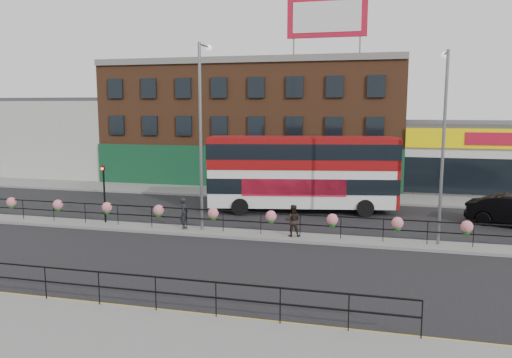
% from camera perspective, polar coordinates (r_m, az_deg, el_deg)
% --- Properties ---
extents(ground, '(120.00, 120.00, 0.00)m').
position_cam_1_polar(ground, '(25.68, -1.63, -6.47)').
color(ground, black).
rests_on(ground, ground).
extents(south_pavement, '(60.00, 4.00, 0.15)m').
position_cam_1_polar(south_pavement, '(15.12, -14.54, -17.31)').
color(south_pavement, slate).
rests_on(south_pavement, ground).
extents(north_pavement, '(60.00, 4.00, 0.15)m').
position_cam_1_polar(north_pavement, '(37.10, 3.36, -1.76)').
color(north_pavement, slate).
rests_on(north_pavement, ground).
extents(median, '(60.00, 1.60, 0.15)m').
position_cam_1_polar(median, '(25.66, -1.63, -6.31)').
color(median, slate).
rests_on(median, ground).
extents(yellow_line_inner, '(60.00, 0.10, 0.01)m').
position_cam_1_polar(yellow_line_inner, '(17.02, -10.73, -14.45)').
color(yellow_line_inner, gold).
rests_on(yellow_line_inner, ground).
extents(yellow_line_outer, '(60.00, 0.10, 0.01)m').
position_cam_1_polar(yellow_line_outer, '(16.87, -11.00, -14.67)').
color(yellow_line_outer, gold).
rests_on(yellow_line_outer, ground).
extents(brick_building, '(25.00, 12.21, 10.30)m').
position_cam_1_polar(brick_building, '(45.18, 0.28, 6.50)').
color(brick_building, brown).
rests_on(brick_building, ground).
extents(supermarket, '(15.00, 12.25, 5.30)m').
position_cam_1_polar(supermarket, '(44.96, 25.89, 2.50)').
color(supermarket, silver).
rests_on(supermarket, ground).
extents(warehouse_west, '(15.50, 12.00, 7.30)m').
position_cam_1_polar(warehouse_west, '(53.80, -21.23, 4.65)').
color(warehouse_west, '#ADAEA8').
rests_on(warehouse_west, ground).
extents(billboard, '(6.00, 0.29, 4.40)m').
position_cam_1_polar(billboard, '(39.68, 8.10, 17.85)').
color(billboard, '#AA1027').
rests_on(billboard, brick_building).
extents(median_railing, '(30.04, 0.56, 1.23)m').
position_cam_1_polar(median_railing, '(25.44, -1.64, -4.19)').
color(median_railing, black).
rests_on(median_railing, median).
extents(south_railing, '(20.04, 0.05, 1.12)m').
position_cam_1_polar(south_railing, '(17.25, -17.55, -10.98)').
color(south_railing, black).
rests_on(south_railing, south_pavement).
extents(double_decker_bus, '(11.88, 4.85, 4.69)m').
position_cam_1_polar(double_decker_bus, '(31.07, 5.36, 1.48)').
color(double_decker_bus, silver).
rests_on(double_decker_bus, ground).
extents(pedestrian_a, '(0.77, 0.65, 1.65)m').
position_cam_1_polar(pedestrian_a, '(26.58, -8.21, -3.88)').
color(pedestrian_a, black).
rests_on(pedestrian_a, median).
extents(pedestrian_b, '(0.93, 0.80, 1.59)m').
position_cam_1_polar(pedestrian_b, '(24.83, 4.22, -4.76)').
color(pedestrian_b, black).
rests_on(pedestrian_b, median).
extents(lamp_column_west, '(0.34, 1.68, 9.60)m').
position_cam_1_polar(lamp_column_west, '(25.88, -6.18, 6.69)').
color(lamp_column_west, slate).
rests_on(lamp_column_west, median).
extents(lamp_column_east, '(0.32, 1.57, 8.93)m').
position_cam_1_polar(lamp_column_east, '(24.48, 20.63, 5.19)').
color(lamp_column_east, slate).
rests_on(lamp_column_east, median).
extents(traffic_light_median, '(0.15, 0.28, 3.65)m').
position_cam_1_polar(traffic_light_median, '(28.70, -17.00, -0.23)').
color(traffic_light_median, black).
rests_on(traffic_light_median, median).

